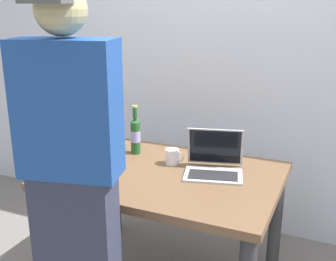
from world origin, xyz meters
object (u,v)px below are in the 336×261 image
laptop (214,163)px  coffee_mug (173,157)px  beer_bottle_amber (117,134)px  beer_bottle_green (135,135)px  person_figure (73,184)px

laptop → coffee_mug: 0.26m
beer_bottle_amber → coffee_mug: (0.41, -0.07, -0.07)m
laptop → beer_bottle_amber: 0.68m
laptop → beer_bottle_green: beer_bottle_green is taller
laptop → beer_bottle_amber: (-0.68, 0.09, 0.06)m
beer_bottle_green → coffee_mug: bearing=-15.1°
beer_bottle_green → person_figure: 0.91m
laptop → coffee_mug: size_ratio=3.32×
laptop → coffee_mug: laptop is taller
laptop → beer_bottle_amber: beer_bottle_amber is taller
laptop → beer_bottle_green: bearing=169.7°
coffee_mug → beer_bottle_amber: bearing=170.7°
beer_bottle_green → coffee_mug: (0.29, -0.08, -0.08)m
laptop → person_figure: size_ratio=0.22×
person_figure → beer_bottle_amber: bearing=109.2°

